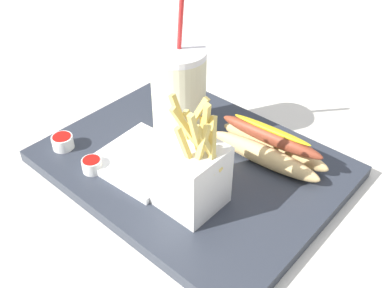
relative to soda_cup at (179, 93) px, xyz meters
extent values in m
cube|color=silver|center=(0.07, -0.04, -0.11)|extent=(2.40, 2.40, 0.02)
cube|color=#2D333D|center=(0.07, -0.04, -0.09)|extent=(0.44, 0.34, 0.02)
cylinder|color=beige|center=(0.00, 0.00, -0.01)|extent=(0.09, 0.09, 0.14)
cylinder|color=white|center=(0.00, 0.00, 0.07)|extent=(0.09, 0.09, 0.01)
cylinder|color=red|center=(0.01, 0.00, 0.12)|extent=(0.03, 0.02, 0.09)
cube|color=white|center=(0.13, -0.11, -0.03)|extent=(0.08, 0.08, 0.10)
cube|color=#E5C660|center=(0.16, -0.11, 0.03)|extent=(0.03, 0.03, 0.07)
cube|color=#E5C660|center=(0.13, -0.09, 0.02)|extent=(0.01, 0.01, 0.06)
cube|color=#E5C660|center=(0.14, -0.13, 0.03)|extent=(0.03, 0.02, 0.07)
cube|color=#E5C660|center=(0.14, -0.12, 0.05)|extent=(0.01, 0.03, 0.09)
cube|color=#E5C660|center=(0.15, -0.12, 0.04)|extent=(0.01, 0.02, 0.06)
cube|color=#E5C660|center=(0.14, -0.10, 0.05)|extent=(0.03, 0.02, 0.09)
cube|color=#E5C660|center=(0.10, -0.10, 0.04)|extent=(0.03, 0.01, 0.08)
cube|color=#E5C660|center=(0.16, -0.11, 0.03)|extent=(0.03, 0.03, 0.07)
cube|color=#E5C660|center=(0.11, -0.09, 0.05)|extent=(0.03, 0.03, 0.07)
cube|color=#E5C660|center=(0.13, -0.10, 0.04)|extent=(0.03, 0.03, 0.08)
cube|color=#E5C660|center=(0.12, -0.11, 0.04)|extent=(0.02, 0.04, 0.08)
ellipsoid|color=#DBB775|center=(0.16, 0.02, -0.06)|extent=(0.19, 0.04, 0.03)
ellipsoid|color=#DBB775|center=(0.16, 0.05, -0.06)|extent=(0.19, 0.04, 0.03)
ellipsoid|color=brown|center=(0.16, 0.04, -0.03)|extent=(0.17, 0.04, 0.02)
ellipsoid|color=gold|center=(0.16, 0.04, -0.02)|extent=(0.13, 0.02, 0.01)
cylinder|color=white|center=(-0.03, -0.16, -0.07)|extent=(0.03, 0.03, 0.02)
cylinder|color=#B2140F|center=(-0.03, -0.16, -0.06)|extent=(0.03, 0.03, 0.01)
cylinder|color=white|center=(-0.11, -0.16, -0.06)|extent=(0.03, 0.03, 0.02)
cylinder|color=#B2140F|center=(-0.11, -0.16, -0.06)|extent=(0.03, 0.03, 0.01)
cube|color=white|center=(0.02, -0.10, -0.07)|extent=(0.14, 0.14, 0.01)
camera|label=1|loc=(0.43, -0.45, 0.38)|focal=41.76mm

